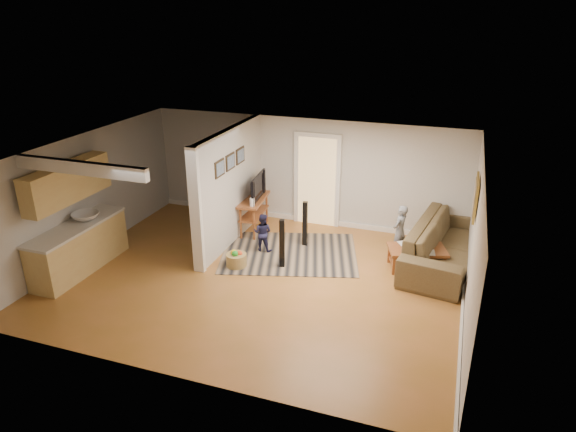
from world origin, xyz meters
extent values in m
plane|color=brown|center=(0.00, 0.00, 0.00)|extent=(7.50, 7.50, 0.00)
cube|color=silver|center=(0.00, 3.00, 1.25)|extent=(7.50, 0.04, 2.50)
cube|color=silver|center=(-3.75, 0.00, 1.25)|extent=(0.04, 6.00, 2.50)
cube|color=silver|center=(3.75, 0.00, 1.25)|extent=(0.04, 6.00, 2.50)
cube|color=white|center=(0.00, 0.00, 2.50)|extent=(7.50, 6.00, 0.04)
cube|color=silver|center=(-1.20, 1.45, 1.25)|extent=(0.15, 3.10, 2.50)
cube|color=white|center=(-1.20, -0.10, 1.25)|extent=(0.22, 0.10, 2.50)
cube|color=white|center=(0.00, 2.97, 0.06)|extent=(7.50, 0.04, 0.12)
cube|color=white|center=(3.72, 0.00, 0.06)|extent=(0.04, 6.00, 0.12)
cube|color=#D8B272|center=(0.30, 2.94, 1.05)|extent=(0.90, 0.06, 2.10)
cube|color=tan|center=(-3.43, -0.80, 0.45)|extent=(0.60, 2.20, 0.90)
cube|color=beige|center=(-3.43, -0.80, 0.92)|extent=(0.64, 2.24, 0.05)
cube|color=tan|center=(-3.45, -0.80, 1.80)|extent=(0.35, 2.00, 0.70)
imported|color=silver|center=(-3.43, -0.50, 0.94)|extent=(0.54, 0.54, 0.19)
cube|color=black|center=(-1.11, 0.80, 1.85)|extent=(0.03, 0.40, 0.34)
cube|color=black|center=(-1.11, 1.30, 1.85)|extent=(0.03, 0.40, 0.34)
cube|color=black|center=(-1.11, 1.80, 1.85)|extent=(0.03, 0.40, 0.34)
cube|color=olive|center=(3.71, 1.00, 1.75)|extent=(0.04, 0.90, 0.68)
cube|color=black|center=(0.21, 1.21, 0.01)|extent=(3.25, 2.74, 0.01)
imported|color=#4D4726|center=(3.30, 1.80, 0.00)|extent=(1.60, 3.11, 0.87)
cube|color=brown|center=(2.80, 1.40, 0.40)|extent=(1.25, 0.97, 0.06)
cube|color=silver|center=(2.80, 1.40, 0.41)|extent=(0.78, 0.59, 0.02)
cube|color=brown|center=(2.80, 1.40, 0.14)|extent=(1.14, 0.85, 0.03)
cube|color=brown|center=(2.42, 1.00, 0.20)|extent=(0.08, 0.08, 0.40)
cube|color=brown|center=(3.34, 1.31, 0.20)|extent=(0.08, 0.08, 0.40)
cube|color=brown|center=(2.26, 1.48, 0.20)|extent=(0.08, 0.08, 0.40)
cube|color=brown|center=(3.18, 1.80, 0.20)|extent=(0.08, 0.08, 0.40)
imported|color=#2A339C|center=(2.98, 1.58, 0.43)|extent=(0.23, 0.23, 0.19)
cylinder|color=#125023|center=(2.71, 1.22, 0.54)|extent=(0.06, 0.06, 0.22)
imported|color=#998C4C|center=(2.44, 1.45, 0.43)|extent=(0.29, 0.31, 0.02)
imported|color=#66594C|center=(2.95, 1.25, 0.43)|extent=(0.23, 0.29, 0.02)
cube|color=brown|center=(-0.95, 2.09, 0.75)|extent=(0.60, 1.28, 0.05)
cube|color=brown|center=(-0.95, 2.09, 0.41)|extent=(0.53, 1.17, 0.03)
cylinder|color=brown|center=(-1.04, 1.55, 0.38)|extent=(0.05, 0.05, 0.76)
cylinder|color=brown|center=(-1.16, 2.61, 0.38)|extent=(0.05, 0.05, 0.76)
cylinder|color=brown|center=(-0.74, 1.58, 0.38)|extent=(0.05, 0.05, 0.76)
cylinder|color=brown|center=(-0.86, 2.64, 0.38)|extent=(0.05, 0.05, 0.76)
imported|color=black|center=(-0.93, 2.10, 0.78)|extent=(0.24, 1.01, 0.57)
cylinder|color=white|center=(-0.80, 1.64, 0.87)|extent=(0.10, 0.10, 0.19)
cube|color=black|center=(0.27, 0.60, 0.51)|extent=(0.12, 0.12, 1.01)
cube|color=black|center=(0.40, 1.70, 0.50)|extent=(0.11, 0.11, 1.00)
cylinder|color=olive|center=(-0.60, 0.31, 0.13)|extent=(0.41, 0.41, 0.27)
sphere|color=red|center=(-0.55, 0.35, 0.27)|extent=(0.12, 0.12, 0.12)
sphere|color=yellow|center=(-0.66, 0.33, 0.28)|extent=(0.12, 0.12, 0.12)
sphere|color=green|center=(-0.60, 0.26, 0.30)|extent=(0.12, 0.12, 0.12)
imported|color=slate|center=(2.39, 1.82, 0.00)|extent=(0.39, 0.48, 1.13)
imported|color=#1E1F40|center=(-0.37, 1.15, 0.00)|extent=(0.42, 0.33, 0.83)
camera|label=1|loc=(3.35, -7.98, 4.84)|focal=32.00mm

